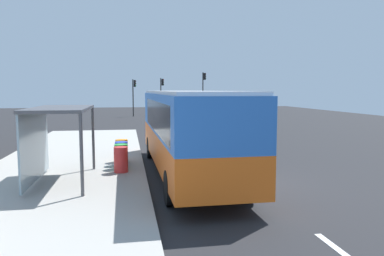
% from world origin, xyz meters
% --- Properties ---
extents(ground_plane, '(56.00, 92.00, 0.04)m').
position_xyz_m(ground_plane, '(0.00, 14.00, -0.02)').
color(ground_plane, '#262628').
extents(sidewalk_platform, '(6.20, 30.00, 0.18)m').
position_xyz_m(sidewalk_platform, '(-6.40, 2.00, 0.09)').
color(sidewalk_platform, '#ADAAA3').
rests_on(sidewalk_platform, ground).
extents(lane_stripe_seg_0, '(0.16, 2.20, 0.01)m').
position_xyz_m(lane_stripe_seg_0, '(0.25, -6.00, 0.01)').
color(lane_stripe_seg_0, silver).
rests_on(lane_stripe_seg_0, ground).
extents(lane_stripe_seg_1, '(0.16, 2.20, 0.01)m').
position_xyz_m(lane_stripe_seg_1, '(0.25, -1.00, 0.01)').
color(lane_stripe_seg_1, silver).
rests_on(lane_stripe_seg_1, ground).
extents(lane_stripe_seg_2, '(0.16, 2.20, 0.01)m').
position_xyz_m(lane_stripe_seg_2, '(0.25, 4.00, 0.01)').
color(lane_stripe_seg_2, silver).
rests_on(lane_stripe_seg_2, ground).
extents(lane_stripe_seg_3, '(0.16, 2.20, 0.01)m').
position_xyz_m(lane_stripe_seg_3, '(0.25, 9.00, 0.01)').
color(lane_stripe_seg_3, silver).
rests_on(lane_stripe_seg_3, ground).
extents(lane_stripe_seg_4, '(0.16, 2.20, 0.01)m').
position_xyz_m(lane_stripe_seg_4, '(0.25, 14.00, 0.01)').
color(lane_stripe_seg_4, silver).
rests_on(lane_stripe_seg_4, ground).
extents(lane_stripe_seg_5, '(0.16, 2.20, 0.01)m').
position_xyz_m(lane_stripe_seg_5, '(0.25, 19.00, 0.01)').
color(lane_stripe_seg_5, silver).
rests_on(lane_stripe_seg_5, ground).
extents(lane_stripe_seg_6, '(0.16, 2.20, 0.01)m').
position_xyz_m(lane_stripe_seg_6, '(0.25, 24.00, 0.01)').
color(lane_stripe_seg_6, silver).
rests_on(lane_stripe_seg_6, ground).
extents(lane_stripe_seg_7, '(0.16, 2.20, 0.01)m').
position_xyz_m(lane_stripe_seg_7, '(0.25, 29.00, 0.01)').
color(lane_stripe_seg_7, silver).
rests_on(lane_stripe_seg_7, ground).
extents(bus, '(2.65, 11.04, 3.21)m').
position_xyz_m(bus, '(-1.71, 1.55, 1.84)').
color(bus, orange).
rests_on(bus, ground).
extents(white_van, '(2.10, 5.23, 2.30)m').
position_xyz_m(white_van, '(2.20, 20.63, 1.34)').
color(white_van, silver).
rests_on(white_van, ground).
extents(sedan_near, '(1.86, 4.41, 1.52)m').
position_xyz_m(sedan_near, '(2.30, 28.11, 0.79)').
color(sedan_near, '#A51919').
rests_on(sedan_near, ground).
extents(sedan_far, '(1.91, 4.43, 1.52)m').
position_xyz_m(sedan_far, '(2.30, 35.03, 0.79)').
color(sedan_far, '#195933').
rests_on(sedan_far, ground).
extents(recycling_bin_red, '(0.52, 0.52, 0.95)m').
position_xyz_m(recycling_bin_red, '(-4.20, 1.64, 0.66)').
color(recycling_bin_red, red).
rests_on(recycling_bin_red, sidewalk_platform).
extents(recycling_bin_green, '(0.52, 0.52, 0.95)m').
position_xyz_m(recycling_bin_green, '(-4.20, 2.34, 0.66)').
color(recycling_bin_green, green).
rests_on(recycling_bin_green, sidewalk_platform).
extents(recycling_bin_blue, '(0.52, 0.52, 0.95)m').
position_xyz_m(recycling_bin_blue, '(-4.20, 3.04, 0.66)').
color(recycling_bin_blue, blue).
rests_on(recycling_bin_blue, sidewalk_platform).
extents(recycling_bin_orange, '(0.52, 0.52, 0.95)m').
position_xyz_m(recycling_bin_orange, '(-4.20, 3.74, 0.66)').
color(recycling_bin_orange, orange).
rests_on(recycling_bin_orange, sidewalk_platform).
extents(traffic_light_near_side, '(0.49, 0.28, 5.44)m').
position_xyz_m(traffic_light_near_side, '(5.49, 33.67, 3.59)').
color(traffic_light_near_side, '#2D2D2D').
rests_on(traffic_light_near_side, ground).
extents(traffic_light_far_side, '(0.49, 0.28, 4.55)m').
position_xyz_m(traffic_light_far_side, '(-3.09, 34.47, 3.05)').
color(traffic_light_far_side, '#2D2D2D').
rests_on(traffic_light_far_side, ground).
extents(traffic_light_median, '(0.49, 0.28, 4.74)m').
position_xyz_m(traffic_light_median, '(0.40, 35.27, 3.17)').
color(traffic_light_median, '#2D2D2D').
rests_on(traffic_light_median, ground).
extents(bus_shelter, '(1.80, 4.00, 2.50)m').
position_xyz_m(bus_shelter, '(-6.41, 0.44, 2.10)').
color(bus_shelter, '#4C4C51').
rests_on(bus_shelter, sidewalk_platform).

